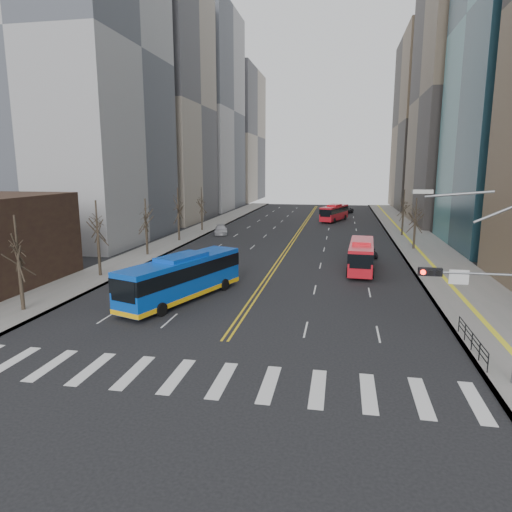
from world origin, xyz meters
TOP-DOWN VIEW (x-y plane):
  - ground at (0.00, 0.00)m, footprint 220.00×220.00m
  - sidewalk_right at (17.50, 45.00)m, footprint 7.00×130.00m
  - sidewalk_left at (-16.50, 45.00)m, footprint 5.00×130.00m
  - crosswalk at (0.00, 0.00)m, footprint 26.70×4.00m
  - centerline at (0.00, 55.00)m, footprint 0.55×100.00m
  - office_towers at (0.12, 68.51)m, footprint 83.00×134.00m
  - signal_mast at (13.77, 2.00)m, footprint 5.37×0.37m
  - pedestrian_railing at (14.30, 6.00)m, footprint 0.06×6.06m
  - street_trees at (-7.18, 34.55)m, footprint 35.20×47.20m
  - blue_bus at (-5.50, 13.03)m, footprint 6.70×12.74m
  - red_bus_near at (8.87, 26.30)m, footprint 2.99×10.13m
  - red_bus_far at (5.37, 69.96)m, footprint 5.43×10.54m
  - car_white at (-10.12, 17.37)m, footprint 1.84×4.33m
  - car_dark_mid at (9.84, 34.17)m, footprint 2.59×4.59m
  - car_silver at (-11.87, 48.67)m, footprint 3.13×5.20m
  - car_dark_far at (7.71, 85.71)m, footprint 3.82×5.36m

SIDE VIEW (x-z plane):
  - ground at x=0.00m, z-range 0.00..0.00m
  - crosswalk at x=0.00m, z-range 0.00..0.01m
  - centerline at x=0.00m, z-range 0.00..0.01m
  - sidewalk_right at x=17.50m, z-range 0.00..0.15m
  - sidewalk_left at x=-16.50m, z-range 0.00..0.15m
  - car_dark_far at x=7.71m, z-range 0.00..1.36m
  - car_white at x=-10.12m, z-range 0.00..1.39m
  - car_silver at x=-11.87m, z-range 0.00..1.41m
  - car_dark_mid at x=9.84m, z-range 0.00..1.47m
  - pedestrian_railing at x=14.30m, z-range 0.31..1.33m
  - red_bus_near at x=8.87m, z-range 0.19..3.39m
  - red_bus_far at x=5.37m, z-range 0.19..3.48m
  - blue_bus at x=-5.50m, z-range 0.09..3.73m
  - signal_mast at x=13.77m, z-range 0.16..9.55m
  - street_trees at x=-7.18m, z-range 1.07..8.67m
  - office_towers at x=0.12m, z-range -5.08..52.92m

